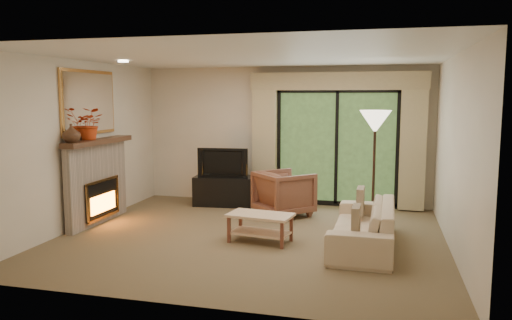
% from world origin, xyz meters
% --- Properties ---
extents(floor, '(5.50, 5.50, 0.00)m').
position_xyz_m(floor, '(0.00, 0.00, 0.00)').
color(floor, brown).
rests_on(floor, ground).
extents(ceiling, '(5.50, 5.50, 0.00)m').
position_xyz_m(ceiling, '(0.00, 0.00, 2.60)').
color(ceiling, silver).
rests_on(ceiling, ground).
extents(wall_back, '(5.00, 0.00, 5.00)m').
position_xyz_m(wall_back, '(0.00, 2.50, 1.30)').
color(wall_back, beige).
rests_on(wall_back, ground).
extents(wall_front, '(5.00, 0.00, 5.00)m').
position_xyz_m(wall_front, '(0.00, -2.50, 1.30)').
color(wall_front, beige).
rests_on(wall_front, ground).
extents(wall_left, '(0.00, 5.00, 5.00)m').
position_xyz_m(wall_left, '(-2.75, 0.00, 1.30)').
color(wall_left, beige).
rests_on(wall_left, ground).
extents(wall_right, '(0.00, 5.00, 5.00)m').
position_xyz_m(wall_right, '(2.75, 0.00, 1.30)').
color(wall_right, beige).
rests_on(wall_right, ground).
extents(fireplace, '(0.24, 1.70, 1.37)m').
position_xyz_m(fireplace, '(-2.63, 0.20, 0.69)').
color(fireplace, gray).
rests_on(fireplace, floor).
extents(mirror, '(0.07, 1.45, 1.02)m').
position_xyz_m(mirror, '(-2.71, 0.20, 1.95)').
color(mirror, tan).
rests_on(mirror, wall_left).
extents(sliding_door, '(2.26, 0.10, 2.16)m').
position_xyz_m(sliding_door, '(1.00, 2.45, 1.10)').
color(sliding_door, black).
rests_on(sliding_door, floor).
extents(curtain_left, '(0.45, 0.18, 2.35)m').
position_xyz_m(curtain_left, '(-0.35, 2.34, 1.20)').
color(curtain_left, tan).
rests_on(curtain_left, floor).
extents(curtain_right, '(0.45, 0.18, 2.35)m').
position_xyz_m(curtain_right, '(2.35, 2.34, 1.20)').
color(curtain_right, tan).
rests_on(curtain_right, floor).
extents(cornice, '(3.20, 0.24, 0.32)m').
position_xyz_m(cornice, '(1.00, 2.36, 2.32)').
color(cornice, tan).
rests_on(cornice, wall_back).
extents(media_console, '(1.14, 0.60, 0.55)m').
position_xyz_m(media_console, '(-1.05, 1.95, 0.28)').
color(media_console, black).
rests_on(media_console, floor).
extents(tv, '(0.95, 0.21, 0.55)m').
position_xyz_m(tv, '(-1.05, 1.95, 0.82)').
color(tv, black).
rests_on(tv, media_console).
extents(armchair, '(1.19, 1.19, 0.78)m').
position_xyz_m(armchair, '(0.21, 1.44, 0.39)').
color(armchair, brown).
rests_on(armchair, floor).
extents(sofa, '(0.84, 2.08, 0.60)m').
position_xyz_m(sofa, '(1.61, -0.06, 0.30)').
color(sofa, '#C7AD8D').
rests_on(sofa, floor).
extents(pillow_near, '(0.10, 0.36, 0.36)m').
position_xyz_m(pillow_near, '(1.54, -0.66, 0.51)').
color(pillow_near, brown).
rests_on(pillow_near, sofa).
extents(pillow_far, '(0.11, 0.39, 0.39)m').
position_xyz_m(pillow_far, '(1.54, 0.53, 0.51)').
color(pillow_far, brown).
rests_on(pillow_far, sofa).
extents(coffee_table, '(0.95, 0.61, 0.40)m').
position_xyz_m(coffee_table, '(0.19, -0.20, 0.20)').
color(coffee_table, '#E4B88F').
rests_on(coffee_table, floor).
extents(floor_lamp, '(0.62, 0.62, 1.83)m').
position_xyz_m(floor_lamp, '(1.71, 1.12, 0.92)').
color(floor_lamp, '#FFF0CD').
rests_on(floor_lamp, floor).
extents(vase, '(0.29, 0.29, 0.28)m').
position_xyz_m(vase, '(-2.61, -0.46, 1.51)').
color(vase, '#442A1A').
rests_on(vase, fireplace).
extents(branches, '(0.53, 0.49, 0.50)m').
position_xyz_m(branches, '(-2.61, 0.03, 1.62)').
color(branches, '#B93613').
rests_on(branches, fireplace).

